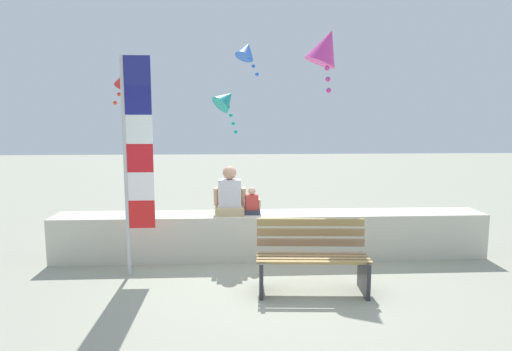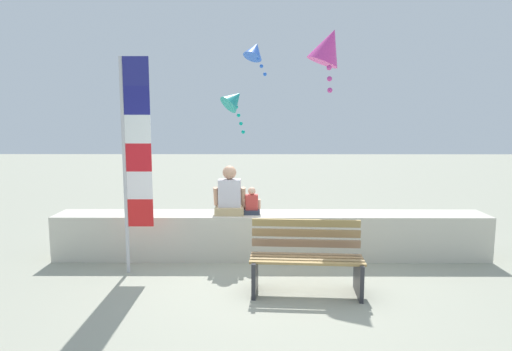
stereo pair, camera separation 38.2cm
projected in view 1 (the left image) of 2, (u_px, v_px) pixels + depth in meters
ground_plane at (276, 276)px, 6.15m from camera, size 40.00×40.00×0.00m
seawall_ledge at (271, 235)px, 6.97m from camera, size 6.72×0.62×0.70m
park_bench at (312, 259)px, 5.61m from camera, size 1.44×0.70×0.88m
person_adult at (230, 196)px, 6.81m from camera, size 0.49×0.36×0.76m
person_child at (252, 204)px, 6.85m from camera, size 0.28×0.20×0.42m
flag_banner at (134, 153)px, 5.98m from camera, size 0.40×0.05×3.01m
kite_magenta at (326, 47)px, 7.13m from camera, size 0.72×0.72×1.11m
kite_blue at (247, 51)px, 9.77m from camera, size 0.68×0.69×0.84m
kite_red at (127, 78)px, 9.28m from camera, size 0.73×0.73×0.88m
kite_teal at (226, 99)px, 9.80m from camera, size 0.77×0.74×1.07m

